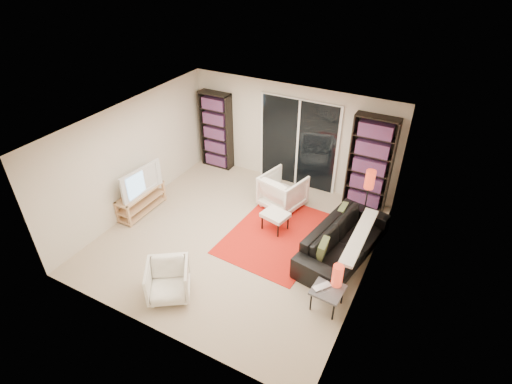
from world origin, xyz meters
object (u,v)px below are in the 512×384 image
sofa (344,241)px  armchair_back (283,191)px  side_table (328,291)px  floor_lamp (369,186)px  ottoman (275,216)px  bookshelf_right (370,163)px  tv_stand (141,201)px  bookshelf_left (216,131)px  armchair_front (168,281)px

sofa → armchair_back: armchair_back is taller
side_table → floor_lamp: floor_lamp is taller
armchair_back → ottoman: armchair_back is taller
bookshelf_right → ottoman: size_ratio=3.59×
floor_lamp → armchair_back: bearing=-179.8°
tv_stand → sofa: size_ratio=0.53×
armchair_back → side_table: 2.91m
bookshelf_left → tv_stand: bearing=-98.1°
ottoman → bookshelf_left: bearing=145.1°
bookshelf_left → ottoman: size_ratio=3.34×
floor_lamp → bookshelf_left: bearing=167.5°
ottoman → side_table: bearing=-41.6°
bookshelf_right → tv_stand: (-4.21, -2.51, -0.79)m
bookshelf_left → tv_stand: bookshelf_left is taller
bookshelf_left → side_table: size_ratio=3.84×
bookshelf_left → side_table: bearing=-37.7°
bookshelf_right → armchair_back: size_ratio=2.46×
bookshelf_left → armchair_front: bearing=-68.0°
sofa → armchair_front: 3.24m
bookshelf_left → armchair_back: bearing=-21.7°
bookshelf_left → floor_lamp: (4.05, -0.89, 0.08)m
bookshelf_right → bookshelf_left: bearing=180.0°
tv_stand → floor_lamp: 4.76m
sofa → armchair_front: size_ratio=3.24×
armchair_back → side_table: size_ratio=1.68×
armchair_back → side_table: armchair_back is taller
tv_stand → armchair_back: 3.08m
armchair_back → floor_lamp: floor_lamp is taller
armchair_front → ottoman: bearing=37.6°
bookshelf_left → tv_stand: (-0.36, -2.51, -0.71)m
armchair_front → side_table: bearing=-11.8°
bookshelf_right → ottoman: (-1.37, -1.73, -0.71)m
armchair_back → side_table: (1.83, -2.27, -0.03)m
side_table → bookshelf_right: bearing=94.4°
side_table → floor_lamp: size_ratio=0.37×
sofa → side_table: size_ratio=4.46×
ottoman → tv_stand: bearing=-164.7°
sofa → ottoman: (-1.46, 0.10, 0.01)m
side_table → armchair_front: bearing=-157.8°
ottoman → armchair_front: bearing=-108.4°
ottoman → floor_lamp: bearing=28.2°
side_table → sofa: bearing=96.7°
armchair_back → ottoman: 0.86m
bookshelf_left → armchair_front: size_ratio=2.79×
bookshelf_right → floor_lamp: size_ratio=1.52×
tv_stand → armchair_back: (2.62, 1.61, 0.12)m
armchair_front → tv_stand: bearing=107.1°
tv_stand → armchair_back: size_ratio=1.40×
tv_stand → ottoman: 2.94m
bookshelf_left → armchair_front: (1.68, -4.15, -0.66)m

